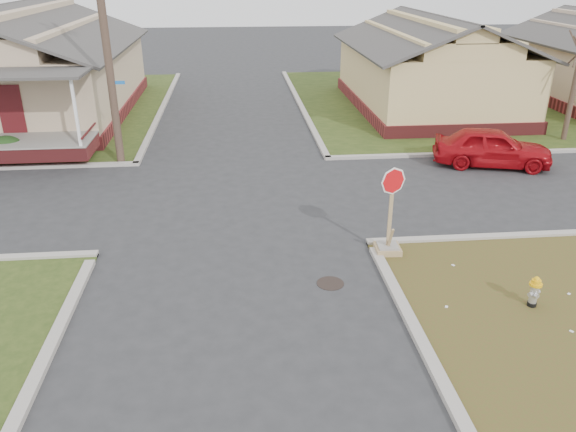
{
  "coord_description": "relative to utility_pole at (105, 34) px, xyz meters",
  "views": [
    {
      "loc": [
        0.14,
        -11.68,
        6.8
      ],
      "look_at": [
        1.35,
        1.0,
        1.1
      ],
      "focal_mm": 35.0,
      "sensor_mm": 36.0,
      "label": 1
    }
  ],
  "objects": [
    {
      "name": "manhole",
      "position": [
        6.4,
        -9.4,
        -4.66
      ],
      "size": [
        0.64,
        0.64,
        0.01
      ],
      "primitive_type": "cylinder",
      "color": "black",
      "rests_on": "ground"
    },
    {
      "name": "corner_house",
      "position": [
        -5.8,
        7.78,
        -2.38
      ],
      "size": [
        10.1,
        15.5,
        5.3
      ],
      "color": "maroon",
      "rests_on": "ground"
    },
    {
      "name": "red_sedan",
      "position": [
        13.68,
        -1.59,
        -3.95
      ],
      "size": [
        4.47,
        2.73,
        1.42
      ],
      "primitive_type": "imported",
      "rotation": [
        0.0,
        0.0,
        1.3
      ],
      "color": "#A80C13",
      "rests_on": "ground"
    },
    {
      "name": "tree_mid_right",
      "position": [
        18.2,
        1.3,
        -2.51
      ],
      "size": [
        0.22,
        0.22,
        4.2
      ],
      "primitive_type": "cylinder",
      "color": "#3B2922",
      "rests_on": "verge_far_right"
    },
    {
      "name": "fire_hydrant",
      "position": [
        10.59,
        -10.81,
        -4.22
      ],
      "size": [
        0.27,
        0.27,
        0.72
      ],
      "rotation": [
        0.0,
        0.0,
        0.41
      ],
      "color": "black",
      "rests_on": "ground"
    },
    {
      "name": "ground",
      "position": [
        4.2,
        -8.9,
        -4.66
      ],
      "size": [
        120.0,
        120.0,
        0.0
      ],
      "primitive_type": "plane",
      "color": "#2C2C2F",
      "rests_on": "ground"
    },
    {
      "name": "hedge_right",
      "position": [
        -4.19,
        0.43,
        -4.1
      ],
      "size": [
        1.35,
        1.1,
        1.03
      ],
      "primitive_type": "ellipsoid",
      "color": "#1A3714",
      "rests_on": "verge_far_left"
    },
    {
      "name": "side_house_yellow",
      "position": [
        14.2,
        7.6,
        -2.47
      ],
      "size": [
        7.6,
        11.6,
        4.7
      ],
      "color": "maroon",
      "rests_on": "ground"
    },
    {
      "name": "utility_pole",
      "position": [
        0.0,
        0.0,
        0.0
      ],
      "size": [
        1.8,
        0.28,
        9.0
      ],
      "color": "#3B2922",
      "rests_on": "ground"
    },
    {
      "name": "curbs",
      "position": [
        4.2,
        -3.9,
        -4.66
      ],
      "size": [
        80.0,
        40.0,
        0.12
      ],
      "primitive_type": null,
      "color": "#A9A299",
      "rests_on": "ground"
    },
    {
      "name": "stop_sign",
      "position": [
        8.11,
        -8.05,
        -4.11
      ],
      "size": [
        0.65,
        0.64,
        2.3
      ],
      "rotation": [
        0.0,
        0.0,
        -0.04
      ],
      "color": "#9F8156",
      "rests_on": "ground"
    }
  ]
}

